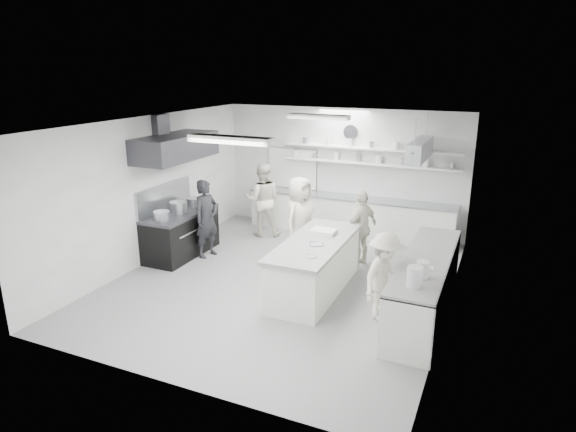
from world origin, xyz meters
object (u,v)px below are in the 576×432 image
at_px(stove, 181,235).
at_px(cook_back, 263,200).
at_px(right_counter, 425,287).
at_px(back_counter, 349,216).
at_px(prep_island, 315,267).
at_px(cook_stove, 207,219).

relative_size(stove, cook_back, 1.02).
bearing_deg(right_counter, back_counter, 124.65).
bearing_deg(cook_back, right_counter, 124.31).
xyz_separation_m(back_counter, prep_island, (0.40, -3.35, -0.00)).
bearing_deg(stove, back_counter, 43.99).
height_order(cook_stove, cook_back, cook_back).
bearing_deg(stove, prep_island, -9.39).
bearing_deg(prep_island, right_counter, -2.18).
bearing_deg(right_counter, prep_island, 178.39).
bearing_deg(back_counter, cook_stove, -131.60).
height_order(right_counter, prep_island, right_counter).
relative_size(prep_island, cook_stove, 1.48).
bearing_deg(cook_back, prep_island, 107.80).
bearing_deg(prep_island, back_counter, 96.18).
distance_m(cook_stove, cook_back, 1.79).
xyz_separation_m(stove, back_counter, (2.90, 2.80, 0.01)).
height_order(right_counter, cook_stove, cook_stove).
height_order(stove, prep_island, prep_island).
xyz_separation_m(stove, prep_island, (3.30, -0.55, 0.01)).
relative_size(right_counter, prep_island, 1.33).
bearing_deg(back_counter, prep_island, -83.25).
bearing_deg(back_counter, stove, -136.01).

